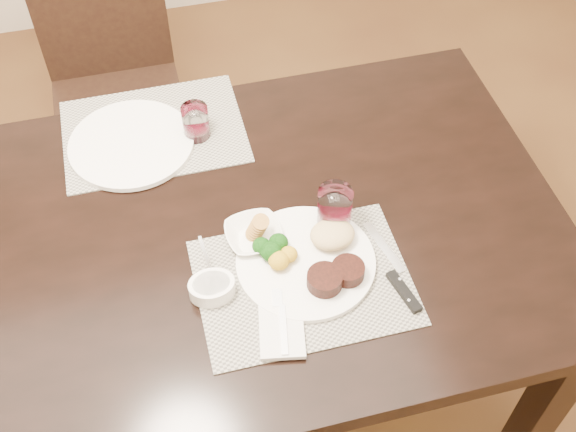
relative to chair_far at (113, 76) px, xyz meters
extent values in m
plane|color=#442716|center=(0.00, -0.93, -0.50)|extent=(4.50, 4.50, 0.00)
cube|color=black|center=(0.00, -0.93, 0.22)|extent=(2.00, 1.00, 0.05)
cube|color=black|center=(0.92, -1.35, -0.15)|extent=(0.08, 0.08, 0.70)
cube|color=black|center=(0.92, -0.51, -0.15)|extent=(0.08, 0.08, 0.70)
cube|color=black|center=(0.00, -0.08, -0.07)|extent=(0.42, 0.42, 0.04)
cube|color=black|center=(-0.18, -0.26, -0.30)|extent=(0.04, 0.04, 0.41)
cube|color=black|center=(0.18, -0.26, -0.30)|extent=(0.04, 0.04, 0.41)
cube|color=black|center=(-0.18, 0.10, -0.30)|extent=(0.04, 0.04, 0.41)
cube|color=black|center=(0.18, 0.10, -0.30)|extent=(0.04, 0.04, 0.41)
cube|color=black|center=(0.00, 0.11, 0.17)|extent=(0.42, 0.04, 0.45)
cube|color=gray|center=(0.35, -1.11, 0.25)|extent=(0.46, 0.34, 0.00)
cube|color=gray|center=(0.10, -0.56, 0.25)|extent=(0.46, 0.34, 0.00)
cylinder|color=white|center=(0.37, -1.06, 0.26)|extent=(0.31, 0.31, 0.01)
cylinder|color=black|center=(0.39, -1.13, 0.28)|extent=(0.08, 0.08, 0.03)
cylinder|color=black|center=(0.44, -1.12, 0.28)|extent=(0.07, 0.07, 0.03)
ellipsoid|color=tan|center=(0.44, -1.02, 0.28)|extent=(0.10, 0.09, 0.04)
ellipsoid|color=#13480D|center=(0.29, -1.03, 0.28)|extent=(0.05, 0.05, 0.04)
ellipsoid|color=#B68E17|center=(0.31, -1.06, 0.28)|extent=(0.05, 0.05, 0.04)
cube|color=white|center=(0.28, -1.20, 0.26)|extent=(0.12, 0.18, 0.01)
cube|color=silver|center=(0.28, -1.22, 0.26)|extent=(0.03, 0.12, 0.00)
cube|color=silver|center=(0.28, -1.14, 0.26)|extent=(0.03, 0.05, 0.00)
cube|color=silver|center=(0.55, -1.06, 0.25)|extent=(0.05, 0.16, 0.00)
cube|color=black|center=(0.55, -1.19, 0.26)|extent=(0.05, 0.11, 0.01)
imported|color=white|center=(0.27, -0.97, 0.27)|extent=(0.14, 0.14, 0.03)
cylinder|color=#A47133|center=(0.27, -0.97, 0.29)|extent=(0.04, 0.05, 0.04)
cylinder|color=white|center=(0.15, -1.09, 0.27)|extent=(0.10, 0.10, 0.04)
cylinder|color=#0C360F|center=(0.15, -1.09, 0.28)|extent=(0.08, 0.08, 0.01)
cube|color=silver|center=(0.15, -1.02, 0.31)|extent=(0.01, 0.07, 0.05)
cylinder|color=silver|center=(0.46, -0.97, 0.31)|extent=(0.08, 0.08, 0.11)
cylinder|color=#39050E|center=(0.46, -0.97, 0.26)|extent=(0.07, 0.07, 0.03)
cylinder|color=white|center=(0.03, -0.60, 0.26)|extent=(0.32, 0.32, 0.01)
cylinder|color=silver|center=(0.20, -0.60, 0.30)|extent=(0.07, 0.07, 0.09)
cylinder|color=#39050E|center=(0.20, -0.60, 0.26)|extent=(0.06, 0.06, 0.02)
camera|label=1|loc=(0.10, -1.95, 1.55)|focal=45.00mm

